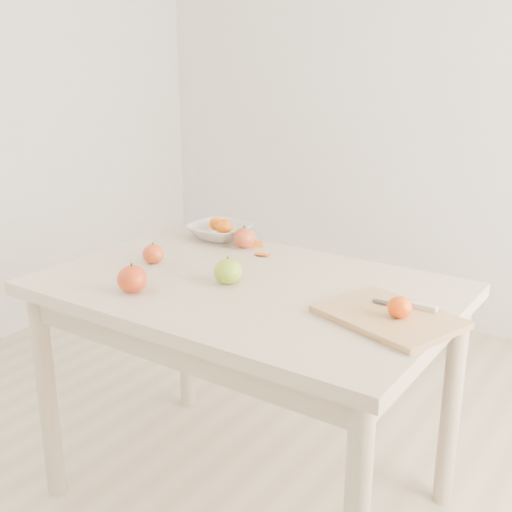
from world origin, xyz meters
The scene contains 14 objects.
ground centered at (0.00, 0.00, 0.00)m, with size 3.50×3.50×0.00m, color #C6B293.
table centered at (0.00, 0.00, 0.65)m, with size 1.20×0.80×0.75m.
cutting_board centered at (0.46, -0.02, 0.76)m, with size 0.33×0.24×0.02m, color tan.
board_tangerine centered at (0.49, -0.03, 0.80)m, with size 0.06×0.06×0.05m, color #E34208.
fruit_bowl centered at (-0.35, 0.33, 0.78)m, with size 0.22×0.22×0.05m, color silver.
bowl_tangerine_near centered at (-0.38, 0.34, 0.80)m, with size 0.05×0.05×0.05m, color orange.
bowl_tangerine_far centered at (-0.32, 0.32, 0.80)m, with size 0.06×0.06×0.05m, color orange.
orange_peel_a centered at (-0.20, 0.33, 0.75)m, with size 0.06×0.04×0.00m, color orange.
orange_peel_b centered at (-0.11, 0.25, 0.75)m, with size 0.04×0.04×0.00m, color #D64F0F.
paring_knife centered at (0.51, 0.05, 0.78)m, with size 0.17×0.04×0.01m.
apple_green centered at (-0.04, -0.04, 0.79)m, with size 0.08×0.08×0.08m, color #5B8E12.
apple_red_c centered at (-0.22, -0.24, 0.79)m, with size 0.09×0.09×0.08m, color #8F0503.
apple_red_d centered at (-0.36, -0.02, 0.78)m, with size 0.07×0.07×0.06m, color maroon.
apple_red_a centered at (-0.21, 0.29, 0.79)m, with size 0.08×0.08×0.07m, color maroon.
Camera 1 is at (1.03, -1.46, 1.40)m, focal length 45.00 mm.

